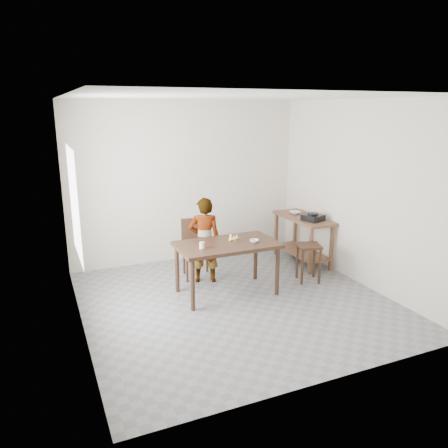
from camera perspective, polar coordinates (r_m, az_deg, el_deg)
name	(u,v)px	position (r m, az deg, el deg)	size (l,w,h in m)	color
floor	(236,303)	(6.09, 1.53, -10.21)	(4.00, 4.00, 0.04)	slate
ceiling	(237,95)	(5.52, 1.73, 16.51)	(4.00, 4.00, 0.04)	white
wall_back	(186,182)	(7.49, -4.98, 5.51)	(4.00, 0.04, 2.70)	silver
wall_front	(333,250)	(3.98, 14.09, -3.33)	(4.00, 0.04, 2.70)	silver
wall_left	(72,221)	(5.15, -19.20, 0.42)	(0.04, 4.00, 2.70)	silver
wall_right	(360,193)	(6.74, 17.40, 3.84)	(0.04, 4.00, 2.70)	silver
window_pane	(74,204)	(5.31, -18.98, 2.53)	(0.02, 1.10, 1.30)	white
dining_table	(227,268)	(6.19, 0.37, -5.82)	(1.40, 0.80, 0.75)	#372215
prep_counter	(302,239)	(7.56, 10.20, -1.99)	(0.50, 1.20, 0.80)	brown
child	(204,240)	(6.53, -2.57, -2.13)	(0.48, 0.31, 1.31)	silver
dining_chair	(197,249)	(6.77, -3.52, -3.32)	(0.44, 0.44, 0.90)	#372215
stool	(308,263)	(6.78, 10.97, -4.99)	(0.33, 0.33, 0.58)	#372215
glass_tumbler	(202,245)	(5.83, -2.91, -2.79)	(0.07, 0.07, 0.09)	silver
small_bowl	(254,241)	(6.11, 3.96, -2.22)	(0.13, 0.13, 0.04)	silver
banana	(234,238)	(6.18, 1.27, -1.89)	(0.16, 0.11, 0.06)	yellow
serving_bowl	(295,213)	(7.61, 9.26, 1.47)	(0.19, 0.19, 0.05)	silver
gas_burner	(313,218)	(7.21, 11.53, 0.83)	(0.29, 0.29, 0.10)	black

